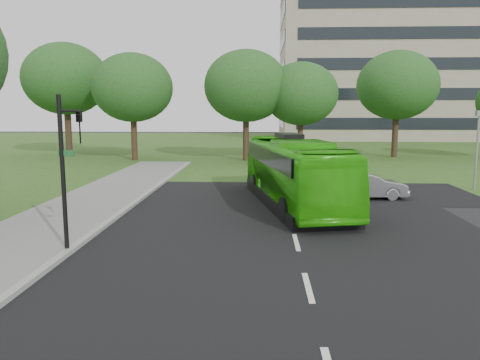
% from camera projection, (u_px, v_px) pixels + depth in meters
% --- Properties ---
extents(ground, '(160.00, 160.00, 0.00)m').
position_uv_depth(ground, '(301.00, 262.00, 13.64)').
color(ground, black).
rests_on(ground, ground).
extents(street_surfaces, '(120.00, 120.00, 0.15)m').
position_uv_depth(street_surfaces, '(272.00, 167.00, 36.12)').
color(street_surfaces, black).
rests_on(street_surfaces, ground).
extents(office_building, '(40.10, 20.10, 25.00)m').
position_uv_depth(office_building, '(412.00, 57.00, 71.98)').
color(office_building, gray).
rests_on(office_building, ground).
extents(tree_park_a, '(6.95, 6.95, 9.23)m').
position_uv_depth(tree_park_a, '(133.00, 88.00, 40.21)').
color(tree_park_a, black).
rests_on(tree_park_a, ground).
extents(tree_park_b, '(7.22, 7.22, 9.47)m').
position_uv_depth(tree_park_b, '(246.00, 86.00, 39.90)').
color(tree_park_b, black).
rests_on(tree_park_b, ground).
extents(tree_park_c, '(6.36, 6.36, 8.45)m').
position_uv_depth(tree_park_c, '(301.00, 94.00, 40.09)').
color(tree_park_c, black).
rests_on(tree_park_c, ground).
extents(tree_park_d, '(7.37, 7.37, 9.74)m').
position_uv_depth(tree_park_d, '(397.00, 85.00, 42.71)').
color(tree_park_d, black).
rests_on(tree_park_d, ground).
extents(tree_park_f, '(8.05, 8.05, 10.74)m').
position_uv_depth(tree_park_f, '(66.00, 79.00, 44.76)').
color(tree_park_f, black).
rests_on(tree_park_f, ground).
extents(bus, '(4.66, 11.25, 3.05)m').
position_uv_depth(bus, '(294.00, 172.00, 21.63)').
color(bus, '#30BB0F').
rests_on(bus, ground).
extents(sedan, '(4.15, 1.84, 1.32)m').
position_uv_depth(sedan, '(365.00, 186.00, 23.24)').
color(sedan, '#AFAFB3').
rests_on(sedan, ground).
extents(traffic_light, '(0.78, 0.20, 4.85)m').
position_uv_depth(traffic_light, '(67.00, 162.00, 14.10)').
color(traffic_light, black).
rests_on(traffic_light, ground).
extents(camera_pole, '(0.37, 0.32, 4.36)m').
position_uv_depth(camera_pole, '(478.00, 139.00, 25.30)').
color(camera_pole, gray).
rests_on(camera_pole, ground).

